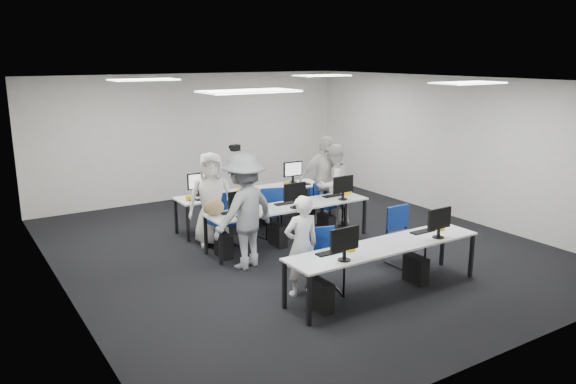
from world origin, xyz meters
TOP-DOWN VIEW (x-y plane):
  - room at (0.00, 0.00)m, footprint 9.00×9.02m
  - ceiling_panels at (0.00, 0.00)m, footprint 5.20×4.60m
  - desk_front at (0.00, -2.40)m, footprint 3.20×0.70m
  - desk_mid at (0.00, 0.20)m, footprint 3.20×0.70m
  - desk_back at (0.00, 1.60)m, footprint 3.20×0.70m
  - equipment_front at (-0.19, -2.42)m, footprint 2.51×0.41m
  - equipment_mid at (-0.19, 0.18)m, footprint 2.91×0.41m
  - equipment_back at (0.19, 1.62)m, footprint 2.91×0.41m
  - chair_0 at (-0.75, -1.94)m, footprint 0.59×0.62m
  - chair_1 at (1.04, -1.75)m, footprint 0.49×0.53m
  - chair_2 at (-1.12, 0.66)m, footprint 0.56×0.59m
  - chair_3 at (-0.12, 0.83)m, footprint 0.50×0.53m
  - chair_4 at (1.23, 0.68)m, footprint 0.55×0.58m
  - chair_5 at (-1.14, 1.15)m, footprint 0.53×0.55m
  - chair_6 at (0.10, 1.05)m, footprint 0.59×0.61m
  - chair_7 at (1.09, 1.02)m, footprint 0.44×0.47m
  - handbag at (-1.45, 0.34)m, footprint 0.41×0.32m
  - student_0 at (-1.09, -1.82)m, footprint 0.58×0.41m
  - student_1 at (1.35, 0.68)m, footprint 0.91×0.76m
  - student_2 at (-1.23, 0.91)m, footprint 0.99×0.82m
  - student_3 at (1.27, 0.85)m, footprint 1.16×0.74m
  - photographer at (-1.25, -0.40)m, footprint 1.39×1.04m
  - dslr_camera at (-1.30, -0.23)m, footprint 0.19×0.21m

SIDE VIEW (x-z plane):
  - chair_7 at x=1.09m, z-range -0.15..0.67m
  - chair_5 at x=-1.14m, z-range -0.16..0.69m
  - chair_3 at x=-0.12m, z-range -0.16..0.70m
  - chair_4 at x=1.23m, z-range -0.17..0.74m
  - chair_6 at x=0.10m, z-range -0.17..0.75m
  - chair_0 at x=-0.75m, z-range -0.17..0.77m
  - chair_2 at x=-1.12m, z-range -0.18..0.78m
  - chair_1 at x=1.04m, z-range -0.18..0.80m
  - equipment_mid at x=-0.19m, z-range -0.24..0.95m
  - equipment_back at x=0.19m, z-range -0.24..0.95m
  - equipment_front at x=-0.19m, z-range -0.24..0.95m
  - desk_front at x=0.00m, z-range 0.32..1.05m
  - desk_mid at x=0.00m, z-range 0.32..1.05m
  - desk_back at x=0.00m, z-range 0.32..1.05m
  - student_0 at x=-1.09m, z-range 0.00..1.50m
  - student_1 at x=1.35m, z-range 0.00..1.69m
  - student_2 at x=-1.23m, z-range 0.00..1.73m
  - handbag at x=-1.45m, z-range 0.73..1.02m
  - student_3 at x=1.27m, z-range 0.00..1.84m
  - photographer at x=-1.25m, z-range 0.00..1.91m
  - room at x=0.00m, z-range 0.00..3.00m
  - dslr_camera at x=-1.30m, z-range 1.92..2.02m
  - ceiling_panels at x=0.00m, z-range 2.98..2.99m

